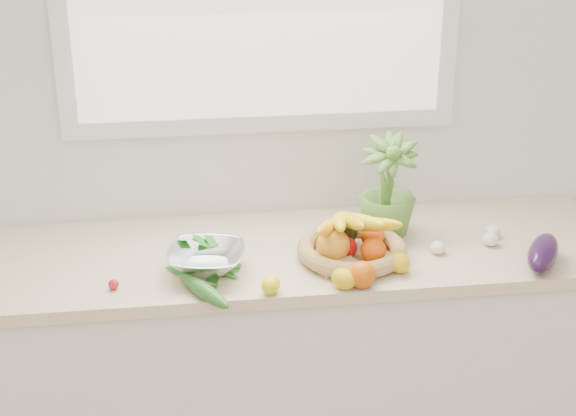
{
  "coord_description": "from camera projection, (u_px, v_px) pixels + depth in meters",
  "views": [
    {
      "loc": [
        -0.28,
        -0.55,
        2.16
      ],
      "look_at": [
        0.05,
        1.93,
        1.05
      ],
      "focal_mm": 55.0,
      "sensor_mm": 36.0,
      "label": 1
    }
  ],
  "objects": [
    {
      "name": "lemon_a",
      "position": [
        399.0,
        262.0,
        2.66
      ],
      "size": [
        0.07,
        0.09,
        0.06
      ],
      "primitive_type": "ellipsoid",
      "rotation": [
        0.0,
        0.0,
        0.13
      ],
      "color": "#E2AD0C",
      "rests_on": "countertop"
    },
    {
      "name": "countertop",
      "position": [
        272.0,
        255.0,
        2.81
      ],
      "size": [
        2.24,
        0.62,
        0.04
      ],
      "primitive_type": "cube",
      "color": "beige",
      "rests_on": "counter_cabinet"
    },
    {
      "name": "garlic_a",
      "position": [
        438.0,
        248.0,
        2.77
      ],
      "size": [
        0.06,
        0.06,
        0.04
      ],
      "primitive_type": "ellipsoid",
      "rotation": [
        0.0,
        0.0,
        0.16
      ],
      "color": "white",
      "rests_on": "countertop"
    },
    {
      "name": "colander_with_spinach",
      "position": [
        206.0,
        254.0,
        2.64
      ],
      "size": [
        0.27,
        0.27,
        0.12
      ],
      "color": "silver",
      "rests_on": "countertop"
    },
    {
      "name": "apple",
      "position": [
        345.0,
        248.0,
        2.73
      ],
      "size": [
        0.1,
        0.1,
        0.08
      ],
      "primitive_type": "sphere",
      "rotation": [
        0.0,
        0.0,
        0.38
      ],
      "color": "red",
      "rests_on": "countertop"
    },
    {
      "name": "cucumber",
      "position": [
        203.0,
        290.0,
        2.52
      ],
      "size": [
        0.17,
        0.24,
        0.05
      ],
      "primitive_type": "ellipsoid",
      "rotation": [
        0.0,
        0.0,
        0.53
      ],
      "color": "#24581A",
      "rests_on": "countertop"
    },
    {
      "name": "garlic_b",
      "position": [
        493.0,
        232.0,
        2.88
      ],
      "size": [
        0.06,
        0.06,
        0.04
      ],
      "primitive_type": "ellipsoid",
      "rotation": [
        0.0,
        0.0,
        -0.15
      ],
      "color": "white",
      "rests_on": "countertop"
    },
    {
      "name": "fruit_basket",
      "position": [
        351.0,
        243.0,
        2.73
      ],
      "size": [
        0.4,
        0.4,
        0.18
      ],
      "color": "tan",
      "rests_on": "countertop"
    },
    {
      "name": "radish",
      "position": [
        114.0,
        284.0,
        2.56
      ],
      "size": [
        0.04,
        0.04,
        0.03
      ],
      "primitive_type": "sphere",
      "rotation": [
        0.0,
        0.0,
        0.4
      ],
      "color": "red",
      "rests_on": "countertop"
    },
    {
      "name": "lemon_b",
      "position": [
        271.0,
        285.0,
        2.54
      ],
      "size": [
        0.08,
        0.08,
        0.05
      ],
      "primitive_type": "ellipsoid",
      "rotation": [
        0.0,
        0.0,
        -0.43
      ],
      "color": "#F8EB0D",
      "rests_on": "countertop"
    },
    {
      "name": "ginger",
      "position": [
        339.0,
        267.0,
        2.66
      ],
      "size": [
        0.12,
        0.08,
        0.04
      ],
      "primitive_type": "cube",
      "rotation": [
        0.0,
        0.0,
        0.36
      ],
      "color": "tan",
      "rests_on": "countertop"
    },
    {
      "name": "eggplant",
      "position": [
        543.0,
        253.0,
        2.68
      ],
      "size": [
        0.19,
        0.24,
        0.09
      ],
      "primitive_type": "ellipsoid",
      "rotation": [
        0.0,
        0.0,
        -0.55
      ],
      "color": "#250D31",
      "rests_on": "countertop"
    },
    {
      "name": "counter_cabinet",
      "position": [
        273.0,
        373.0,
        3.0
      ],
      "size": [
        2.2,
        0.58,
        0.86
      ],
      "primitive_type": "cube",
      "color": "silver",
      "rests_on": "ground"
    },
    {
      "name": "potted_herb",
      "position": [
        387.0,
        187.0,
        2.85
      ],
      "size": [
        0.23,
        0.23,
        0.34
      ],
      "primitive_type": "imported",
      "rotation": [
        0.0,
        0.0,
        -0.22
      ],
      "color": "#558631",
      "rests_on": "countertop"
    },
    {
      "name": "back_wall",
      "position": [
        260.0,
        86.0,
        2.9
      ],
      "size": [
        4.5,
        0.02,
        2.7
      ],
      "primitive_type": "cube",
      "color": "white",
      "rests_on": "ground"
    },
    {
      "name": "orange_loose",
      "position": [
        362.0,
        275.0,
        2.56
      ],
      "size": [
        0.11,
        0.11,
        0.08
      ],
      "primitive_type": "sphere",
      "rotation": [
        0.0,
        0.0,
        0.37
      ],
      "color": "#D55406",
      "rests_on": "countertop"
    },
    {
      "name": "garlic_c",
      "position": [
        491.0,
        239.0,
        2.82
      ],
      "size": [
        0.06,
        0.06,
        0.04
      ],
      "primitive_type": "ellipsoid",
      "rotation": [
        0.0,
        0.0,
        -0.28
      ],
      "color": "silver",
      "rests_on": "countertop"
    },
    {
      "name": "lemon_c",
      "position": [
        344.0,
        279.0,
        2.56
      ],
      "size": [
        0.1,
        0.1,
        0.06
      ],
      "primitive_type": "ellipsoid",
      "rotation": [
        0.0,
        0.0,
        0.71
      ],
      "color": "#E1B60C",
      "rests_on": "countertop"
    }
  ]
}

